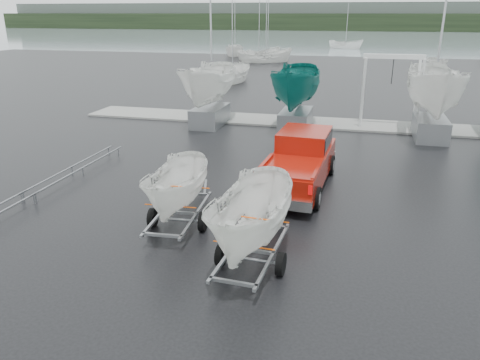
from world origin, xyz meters
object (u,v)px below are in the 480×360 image
Objects in this scene: trailer_parked at (176,150)px; boat_hoist at (392,81)px; pickup_truck at (300,159)px; trailer_hitched at (254,166)px.

trailer_parked reaches higher than boat_hoist.
trailer_parked is 1.10× the size of boat_hoist.
pickup_truck is 11.51m from boat_hoist.
trailer_hitched is 1.12× the size of trailer_parked.
trailer_hitched reaches higher than boat_hoist.
boat_hoist reaches higher than pickup_truck.
boat_hoist is (6.74, 15.45, 0.20)m from trailer_parked.
boat_hoist is (3.62, 10.80, 1.63)m from pickup_truck.
trailer_hitched reaches higher than trailer_parked.
trailer_parked is at bearing 149.66° from trailer_hitched.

